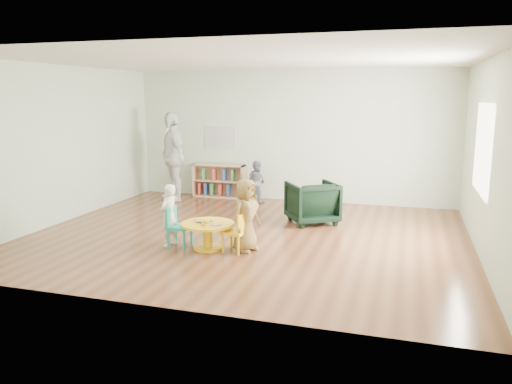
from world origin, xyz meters
TOP-DOWN VIEW (x-y plane):
  - room at (0.01, 0.00)m, footprint 7.10×7.00m
  - activity_table at (-0.34, -0.88)m, footprint 0.80×0.80m
  - kid_chair_left at (-0.84, -0.89)m, footprint 0.33×0.33m
  - kid_chair_right at (0.14, -0.91)m, footprint 0.36×0.36m
  - bookshelf at (-1.61, 2.86)m, footprint 1.20×0.30m
  - alphabet_poster at (-1.60, 2.98)m, footprint 0.74×0.01m
  - armchair at (0.86, 1.12)m, footprint 1.12×1.13m
  - child_left at (-0.96, -0.90)m, footprint 0.29×0.38m
  - child_right at (0.24, -0.81)m, footprint 0.50×0.61m
  - toddler at (-0.63, 2.57)m, footprint 0.53×0.48m
  - adult_caretaker at (-2.43, 2.22)m, footprint 1.14×1.13m

SIDE VIEW (x-z plane):
  - activity_table at x=-0.34m, z-range 0.06..0.50m
  - kid_chair_right at x=0.14m, z-range 0.02..0.61m
  - kid_chair_left at x=-0.84m, z-range 0.02..0.63m
  - bookshelf at x=-1.61m, z-range -0.01..0.74m
  - armchair at x=0.86m, z-range 0.00..0.75m
  - toddler at x=-0.63m, z-range 0.00..0.90m
  - child_left at x=-0.96m, z-range 0.00..0.95m
  - child_right at x=0.24m, z-range 0.00..1.08m
  - adult_caretaker at x=-2.43m, z-range 0.00..1.93m
  - alphabet_poster at x=-1.60m, z-range 1.08..1.62m
  - room at x=0.01m, z-range 0.49..3.29m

